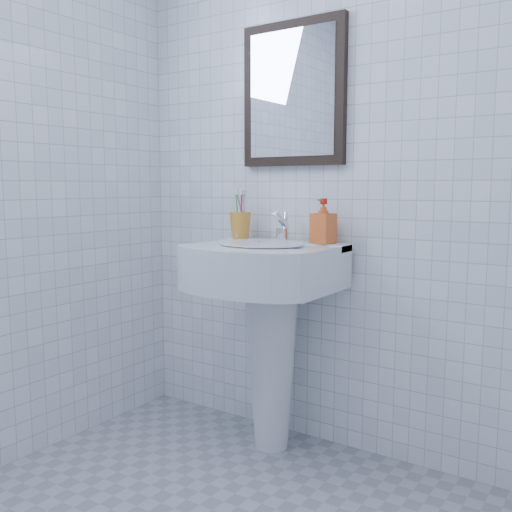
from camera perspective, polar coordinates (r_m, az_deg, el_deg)
The scene contains 6 objects.
wall_back at distance 2.45m, azimuth 9.69°, elevation 9.25°, with size 2.20×0.02×2.50m, color white.
washbasin at distance 2.45m, azimuth 1.27°, elevation -5.55°, with size 0.60×0.44×0.92m.
faucet at distance 2.49m, azimuth 2.64°, elevation 2.77°, with size 0.06×0.12×0.14m.
toothbrush_cup at distance 2.63m, azimuth -1.58°, elevation 3.09°, with size 0.10×0.10×0.12m, color orange, non-canonical shape.
soap_dispenser at distance 2.41m, azimuth 6.75°, elevation 3.48°, with size 0.08×0.09×0.19m, color red.
wall_mirror at distance 2.59m, azimuth 3.73°, elevation 15.88°, with size 0.50×0.04×0.62m.
Camera 1 is at (1.01, -1.03, 1.15)m, focal length 40.00 mm.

